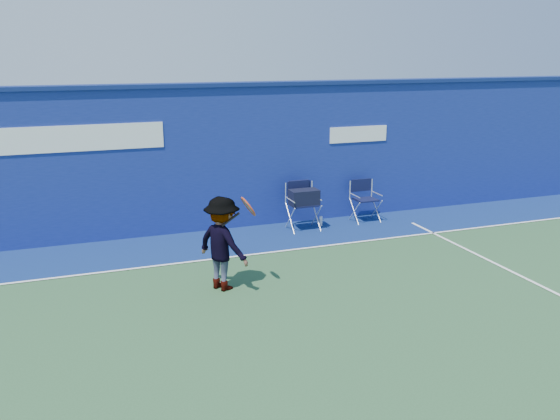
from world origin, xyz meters
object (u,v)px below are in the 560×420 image
object	(u,v)px
directors_chair_left	(303,210)
tennis_player	(223,243)
water_bottle	(321,221)
directors_chair_right	(365,209)

from	to	relation	value
directors_chair_left	tennis_player	xyz separation A→B (m)	(-2.43, -2.59, 0.33)
water_bottle	tennis_player	xyz separation A→B (m)	(-2.88, -2.68, 0.66)
water_bottle	directors_chair_right	bearing A→B (deg)	1.09
directors_chair_left	tennis_player	size ratio (longest dim) A/B	0.67
directors_chair_left	water_bottle	world-z (taller)	directors_chair_left
directors_chair_right	directors_chair_left	bearing A→B (deg)	-175.86
directors_chair_left	directors_chair_right	xyz separation A→B (m)	(1.54, 0.11, -0.15)
water_bottle	directors_chair_left	bearing A→B (deg)	-168.76
directors_chair_right	water_bottle	distance (m)	1.10
directors_chair_right	tennis_player	bearing A→B (deg)	-145.77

